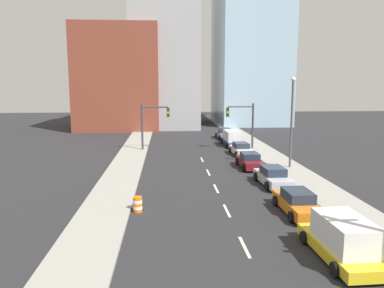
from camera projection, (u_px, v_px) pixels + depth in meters
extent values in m
cube|color=gray|center=(139.00, 140.00, 52.28)|extent=(3.18, 88.61, 0.17)
cube|color=gray|center=(245.00, 139.00, 53.32)|extent=(3.18, 88.61, 0.17)
cube|color=beige|center=(245.00, 247.00, 17.95)|extent=(0.16, 2.40, 0.01)
cube|color=beige|center=(227.00, 210.00, 23.16)|extent=(0.16, 2.40, 0.01)
cube|color=beige|center=(216.00, 188.00, 28.09)|extent=(0.16, 2.40, 0.01)
cube|color=beige|center=(208.00, 172.00, 33.25)|extent=(0.16, 2.40, 0.01)
cube|color=beige|center=(202.00, 160.00, 38.97)|extent=(0.16, 2.40, 0.01)
cube|color=brown|center=(120.00, 79.00, 66.92)|extent=(14.00, 16.00, 17.64)
cube|color=#99999E|center=(165.00, 44.00, 70.39)|extent=(12.00, 20.00, 30.78)
cube|color=#99B7CC|center=(249.00, 36.00, 75.18)|extent=(13.00, 20.00, 34.88)
cylinder|color=#38383D|center=(142.00, 127.00, 43.84)|extent=(0.24, 0.24, 5.55)
cylinder|color=#38383D|center=(155.00, 107.00, 43.58)|extent=(3.06, 0.16, 0.16)
cube|color=#194C1E|center=(168.00, 112.00, 43.78)|extent=(0.34, 0.32, 1.10)
cylinder|color=#4C0C0C|center=(168.00, 110.00, 43.56)|extent=(0.22, 0.04, 0.22)
cylinder|color=yellow|center=(168.00, 113.00, 43.61)|extent=(0.22, 0.04, 0.22)
cylinder|color=#0C3F14|center=(168.00, 115.00, 43.67)|extent=(0.22, 0.04, 0.22)
cylinder|color=#38383D|center=(253.00, 127.00, 44.75)|extent=(0.24, 0.24, 5.55)
cylinder|color=#38383D|center=(241.00, 107.00, 44.27)|extent=(3.06, 0.16, 0.16)
cube|color=#194C1E|center=(228.00, 112.00, 44.26)|extent=(0.34, 0.32, 1.10)
cylinder|color=#4C0C0C|center=(228.00, 109.00, 44.04)|extent=(0.22, 0.04, 0.22)
cylinder|color=yellow|center=(228.00, 112.00, 44.10)|extent=(0.22, 0.04, 0.22)
cylinder|color=#0C3F14|center=(228.00, 115.00, 44.15)|extent=(0.22, 0.04, 0.22)
cylinder|color=orange|center=(138.00, 210.00, 22.92)|extent=(0.56, 0.56, 0.19)
cylinder|color=white|center=(138.00, 207.00, 22.89)|extent=(0.56, 0.56, 0.19)
cylinder|color=orange|center=(138.00, 204.00, 22.86)|extent=(0.56, 0.56, 0.19)
cylinder|color=white|center=(138.00, 201.00, 22.83)|extent=(0.56, 0.56, 0.19)
cylinder|color=orange|center=(138.00, 198.00, 22.80)|extent=(0.56, 0.56, 0.19)
cylinder|color=#4C4C51|center=(291.00, 126.00, 34.13)|extent=(0.20, 0.20, 7.99)
sphere|color=white|center=(293.00, 79.00, 33.47)|extent=(0.44, 0.44, 0.44)
cube|color=gold|center=(341.00, 249.00, 16.78)|extent=(2.21, 5.27, 0.50)
cube|color=silver|center=(345.00, 232.00, 16.39)|extent=(1.91, 3.28, 1.26)
cylinder|color=black|center=(304.00, 238.00, 18.29)|extent=(0.24, 0.63, 0.63)
cylinder|color=black|center=(346.00, 236.00, 18.49)|extent=(0.24, 0.63, 0.63)
cylinder|color=black|center=(335.00, 270.00, 15.11)|extent=(0.24, 0.63, 0.63)
cube|color=orange|center=(297.00, 205.00, 22.63)|extent=(1.75, 4.79, 0.65)
cube|color=#1E2838|center=(298.00, 195.00, 22.53)|extent=(1.52, 2.16, 0.60)
cylinder|color=black|center=(276.00, 201.00, 24.04)|extent=(0.23, 0.65, 0.65)
cylinder|color=black|center=(302.00, 200.00, 24.18)|extent=(0.23, 0.65, 0.65)
cylinder|color=black|center=(291.00, 217.00, 21.13)|extent=(0.23, 0.65, 0.65)
cylinder|color=black|center=(322.00, 216.00, 21.27)|extent=(0.23, 0.65, 0.65)
cube|color=#B2B2BC|center=(273.00, 179.00, 28.99)|extent=(2.01, 4.76, 0.65)
cube|color=#1E2838|center=(273.00, 171.00, 28.89)|extent=(1.66, 2.18, 0.61)
cylinder|color=black|center=(256.00, 177.00, 30.33)|extent=(0.26, 0.71, 0.70)
cylinder|color=black|center=(278.00, 176.00, 30.55)|extent=(0.26, 0.71, 0.70)
cylinder|color=black|center=(267.00, 186.00, 27.49)|extent=(0.26, 0.71, 0.70)
cylinder|color=black|center=(291.00, 185.00, 27.71)|extent=(0.26, 0.71, 0.70)
cube|color=maroon|center=(250.00, 162.00, 35.06)|extent=(1.82, 4.53, 0.65)
cube|color=#1E2838|center=(250.00, 156.00, 34.96)|extent=(1.56, 2.05, 0.61)
cylinder|color=black|center=(237.00, 161.00, 36.38)|extent=(0.24, 0.69, 0.69)
cylinder|color=black|center=(255.00, 161.00, 36.54)|extent=(0.24, 0.69, 0.69)
cylinder|color=black|center=(244.00, 168.00, 33.64)|extent=(0.24, 0.69, 0.69)
cylinder|color=black|center=(263.00, 167.00, 33.80)|extent=(0.24, 0.69, 0.69)
cube|color=silver|center=(241.00, 150.00, 41.65)|extent=(1.97, 4.51, 0.63)
cube|color=#1E2838|center=(241.00, 145.00, 41.56)|extent=(1.62, 2.07, 0.57)
cylinder|color=black|center=(230.00, 150.00, 42.91)|extent=(0.26, 0.62, 0.61)
cylinder|color=black|center=(245.00, 150.00, 43.13)|extent=(0.26, 0.62, 0.61)
cylinder|color=black|center=(236.00, 154.00, 40.22)|extent=(0.26, 0.62, 0.61)
cylinder|color=black|center=(252.00, 154.00, 40.45)|extent=(0.26, 0.62, 0.61)
cube|color=#141E47|center=(231.00, 142.00, 48.13)|extent=(2.06, 6.24, 0.50)
cube|color=silver|center=(232.00, 136.00, 47.69)|extent=(1.77, 3.88, 1.25)
cylinder|color=black|center=(221.00, 141.00, 49.94)|extent=(0.24, 0.65, 0.65)
cylinder|color=black|center=(236.00, 141.00, 50.13)|extent=(0.24, 0.65, 0.65)
cylinder|color=black|center=(227.00, 145.00, 46.16)|extent=(0.24, 0.65, 0.65)
cylinder|color=black|center=(242.00, 145.00, 46.35)|extent=(0.24, 0.65, 0.65)
cube|color=slate|center=(224.00, 135.00, 54.22)|extent=(1.94, 4.69, 0.73)
cube|color=#1E2838|center=(224.00, 130.00, 54.11)|extent=(1.64, 2.14, 0.65)
cylinder|color=black|center=(216.00, 135.00, 55.58)|extent=(0.24, 0.61, 0.60)
cylinder|color=black|center=(228.00, 135.00, 55.76)|extent=(0.24, 0.61, 0.60)
cylinder|color=black|center=(219.00, 138.00, 52.75)|extent=(0.24, 0.61, 0.60)
cylinder|color=black|center=(232.00, 138.00, 52.94)|extent=(0.24, 0.61, 0.60)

